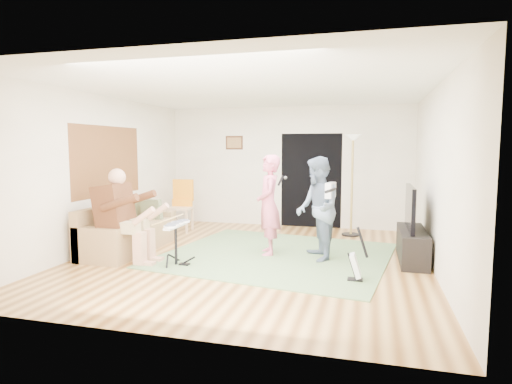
# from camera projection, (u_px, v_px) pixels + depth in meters

# --- Properties ---
(floor) EXTENTS (6.00, 6.00, 0.00)m
(floor) POSITION_uv_depth(u_px,v_px,m) (252.00, 258.00, 6.95)
(floor) COLOR brown
(floor) RESTS_ON ground
(walls) EXTENTS (5.50, 6.00, 2.70)m
(walls) POSITION_uv_depth(u_px,v_px,m) (252.00, 175.00, 6.81)
(walls) COLOR silver
(walls) RESTS_ON floor
(ceiling) EXTENTS (6.00, 6.00, 0.00)m
(ceiling) POSITION_uv_depth(u_px,v_px,m) (251.00, 89.00, 6.67)
(ceiling) COLOR white
(ceiling) RESTS_ON walls
(window_blinds) EXTENTS (0.00, 2.05, 2.05)m
(window_blinds) POSITION_uv_depth(u_px,v_px,m) (108.00, 161.00, 7.68)
(window_blinds) COLOR brown
(window_blinds) RESTS_ON walls
(doorway) EXTENTS (2.10, 0.00, 2.10)m
(doorway) POSITION_uv_depth(u_px,v_px,m) (311.00, 181.00, 9.57)
(doorway) COLOR black
(doorway) RESTS_ON walls
(picture_frame) EXTENTS (0.42, 0.03, 0.32)m
(picture_frame) POSITION_uv_depth(u_px,v_px,m) (234.00, 143.00, 9.94)
(picture_frame) COLOR #3F2314
(picture_frame) RESTS_ON walls
(area_rug) EXTENTS (3.99, 3.73, 0.02)m
(area_rug) POSITION_uv_depth(u_px,v_px,m) (276.00, 255.00, 7.13)
(area_rug) COLOR #587849
(area_rug) RESTS_ON floor
(sofa) EXTENTS (0.82, 1.99, 0.81)m
(sofa) POSITION_uv_depth(u_px,v_px,m) (125.00, 235.00, 7.46)
(sofa) COLOR #95744A
(sofa) RESTS_ON floor
(drummer) EXTENTS (0.95, 0.53, 1.47)m
(drummer) POSITION_uv_depth(u_px,v_px,m) (125.00, 226.00, 6.69)
(drummer) COLOR #532C17
(drummer) RESTS_ON sofa
(drum_kit) EXTENTS (0.37, 0.66, 0.68)m
(drum_kit) POSITION_uv_depth(u_px,v_px,m) (176.00, 246.00, 6.50)
(drum_kit) COLOR black
(drum_kit) RESTS_ON floor
(singer) EXTENTS (0.56, 0.70, 1.67)m
(singer) POSITION_uv_depth(u_px,v_px,m) (269.00, 205.00, 7.11)
(singer) COLOR #D65D7B
(singer) RESTS_ON floor
(microphone) EXTENTS (0.06, 0.06, 0.24)m
(microphone) POSITION_uv_depth(u_px,v_px,m) (281.00, 181.00, 7.02)
(microphone) COLOR black
(microphone) RESTS_ON singer
(guitarist) EXTENTS (0.87, 0.97, 1.66)m
(guitarist) POSITION_uv_depth(u_px,v_px,m) (317.00, 209.00, 6.77)
(guitarist) COLOR slate
(guitarist) RESTS_ON floor
(guitar_held) EXTENTS (0.22, 0.61, 0.26)m
(guitar_held) POSITION_uv_depth(u_px,v_px,m) (330.00, 190.00, 6.69)
(guitar_held) COLOR silver
(guitar_held) RESTS_ON guitarist
(guitar_spare) EXTENTS (0.27, 0.24, 0.74)m
(guitar_spare) POSITION_uv_depth(u_px,v_px,m) (356.00, 266.00, 5.74)
(guitar_spare) COLOR black
(guitar_spare) RESTS_ON floor
(torchiere_lamp) EXTENTS (0.37, 0.37, 2.05)m
(torchiere_lamp) POSITION_uv_depth(u_px,v_px,m) (352.00, 167.00, 8.60)
(torchiere_lamp) COLOR black
(torchiere_lamp) RESTS_ON floor
(dining_chair) EXTENTS (0.51, 0.53, 1.10)m
(dining_chair) POSITION_uv_depth(u_px,v_px,m) (181.00, 213.00, 9.17)
(dining_chair) COLOR #DBB98E
(dining_chair) RESTS_ON floor
(tv_cabinet) EXTENTS (0.40, 1.40, 0.50)m
(tv_cabinet) POSITION_uv_depth(u_px,v_px,m) (412.00, 245.00, 6.76)
(tv_cabinet) COLOR black
(tv_cabinet) RESTS_ON floor
(television) EXTENTS (0.06, 1.15, 0.68)m
(television) POSITION_uv_depth(u_px,v_px,m) (410.00, 208.00, 6.71)
(television) COLOR black
(television) RESTS_ON tv_cabinet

